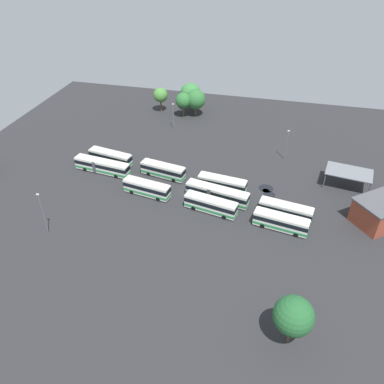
{
  "coord_description": "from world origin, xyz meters",
  "views": [
    {
      "loc": [
        18.92,
        -70.18,
        51.75
      ],
      "look_at": [
        1.88,
        -1.53,
        1.5
      ],
      "focal_mm": 36.03,
      "sensor_mm": 36.0,
      "label": 1
    }
  ],
  "objects": [
    {
      "name": "bus_row2_slot1",
      "position": [
        7.54,
        -1.21,
        1.82
      ],
      "size": [
        14.64,
        5.25,
        3.44
      ],
      "color": "silver",
      "rests_on": "ground_plane"
    },
    {
      "name": "bus_row0_slot2",
      "position": [
        -22.06,
        7.97,
        1.82
      ],
      "size": [
        11.93,
        4.66,
        3.44
      ],
      "color": "silver",
      "rests_on": "ground_plane"
    },
    {
      "name": "tree_east_edge",
      "position": [
        -11.31,
        40.33,
        5.47
      ],
      "size": [
        4.91,
        4.91,
        7.95
      ],
      "color": "brown",
      "rests_on": "ground_plane"
    },
    {
      "name": "depot_building",
      "position": [
        42.26,
        -0.26,
        2.83
      ],
      "size": [
        14.35,
        13.72,
        5.62
      ],
      "color": "#99422D",
      "rests_on": "ground_plane"
    },
    {
      "name": "tree_south_edge",
      "position": [
        -7.75,
        42.16,
        5.49
      ],
      "size": [
        6.17,
        6.17,
        8.59
      ],
      "color": "brown",
      "rests_on": "ground_plane"
    },
    {
      "name": "puddle_between_rows",
      "position": [
        18.9,
        3.81,
        0.0
      ],
      "size": [
        2.81,
        2.81,
        0.01
      ],
      "primitive_type": "cylinder",
      "color": "black",
      "rests_on": "ground_plane"
    },
    {
      "name": "puddle_centre_drain",
      "position": [
        23.08,
        -5.74,
        0.0
      ],
      "size": [
        2.26,
        2.26,
        0.01
      ],
      "primitive_type": "cylinder",
      "color": "black",
      "rests_on": "ground_plane"
    },
    {
      "name": "bus_row2_slot0",
      "position": [
        7.04,
        -5.55,
        1.82
      ],
      "size": [
        11.84,
        4.8,
        3.44
      ],
      "color": "silver",
      "rests_on": "ground_plane"
    },
    {
      "name": "bus_row3_slot1",
      "position": [
        22.71,
        -3.75,
        1.82
      ],
      "size": [
        11.41,
        4.41,
        3.44
      ],
      "color": "silver",
      "rests_on": "ground_plane"
    },
    {
      "name": "bus_row1_slot0",
      "position": [
        -8.34,
        -2.98,
        1.82
      ],
      "size": [
        11.33,
        4.39,
        3.44
      ],
      "color": "silver",
      "rests_on": "ground_plane"
    },
    {
      "name": "puddle_back_corner",
      "position": [
        17.94,
        6.12,
        0.0
      ],
      "size": [
        3.46,
        3.46,
        0.01
      ],
      "primitive_type": "cylinder",
      "color": "black",
      "rests_on": "ground_plane"
    },
    {
      "name": "lamp_post_far_corner",
      "position": [
        -23.27,
        -20.4,
        5.3
      ],
      "size": [
        0.56,
        0.28,
        9.75
      ],
      "color": "slate",
      "rests_on": "ground_plane"
    },
    {
      "name": "bus_row1_slot2",
      "position": [
        -7.09,
        5.26,
        1.82
      ],
      "size": [
        11.42,
        4.57,
        3.44
      ],
      "color": "silver",
      "rests_on": "ground_plane"
    },
    {
      "name": "maintenance_shelter",
      "position": [
        36.19,
        11.77,
        3.81
      ],
      "size": [
        11.22,
        7.92,
        4.0
      ],
      "color": "slate",
      "rests_on": "ground_plane"
    },
    {
      "name": "puddle_near_shelter",
      "position": [
        17.98,
        5.2,
        0.0
      ],
      "size": [
        1.64,
        1.64,
        0.01
      ],
      "primitive_type": "cylinder",
      "color": "black",
      "rests_on": "ground_plane"
    },
    {
      "name": "lamp_post_mid_lot",
      "position": [
        -11.92,
        31.14,
        4.42
      ],
      "size": [
        0.56,
        0.28,
        8.02
      ],
      "color": "slate",
      "rests_on": "ground_plane"
    },
    {
      "name": "tree_northeast",
      "position": [
        24.63,
        -33.61,
        6.05
      ],
      "size": [
        5.91,
        5.91,
        9.02
      ],
      "color": "brown",
      "rests_on": "ground_plane"
    },
    {
      "name": "bus_row2_slot2",
      "position": [
        7.96,
        2.97,
        1.82
      ],
      "size": [
        11.53,
        3.99,
        3.44
      ],
      "color": "silver",
      "rests_on": "ground_plane"
    },
    {
      "name": "ground_plane",
      "position": [
        0.0,
        0.0,
        0.0
      ],
      "size": [
        123.81,
        123.81,
        0.0
      ],
      "primitive_type": "plane",
      "color": "#28282B"
    },
    {
      "name": "lamp_post_by_building",
      "position": [
        21.41,
        21.02,
        4.57
      ],
      "size": [
        0.56,
        0.28,
        8.3
      ],
      "color": "slate",
      "rests_on": "ground_plane"
    },
    {
      "name": "puddle_front_lane",
      "position": [
        -7.25,
        -0.71,
        0.0
      ],
      "size": [
        4.04,
        4.04,
        0.01
      ],
      "primitive_type": "cylinder",
      "color": "black",
      "rests_on": "ground_plane"
    },
    {
      "name": "bus_row3_slot0",
      "position": [
        21.97,
        -7.76,
        1.82
      ],
      "size": [
        11.37,
        4.44,
        3.44
      ],
      "color": "silver",
      "rests_on": "ground_plane"
    },
    {
      "name": "bus_row0_slot1",
      "position": [
        -22.38,
        3.51,
        1.82
      ],
      "size": [
        14.63,
        4.35,
        3.44
      ],
      "color": "silver",
      "rests_on": "ground_plane"
    },
    {
      "name": "tree_northwest",
      "position": [
        -10.61,
        46.72,
        5.39
      ],
      "size": [
        6.85,
        6.85,
        8.82
      ],
      "color": "brown",
      "rests_on": "ground_plane"
    },
    {
      "name": "tree_west_edge",
      "position": [
        -19.58,
        42.77,
        5.55
      ],
      "size": [
        4.67,
        4.67,
        7.92
      ],
      "color": "brown",
      "rests_on": "ground_plane"
    }
  ]
}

